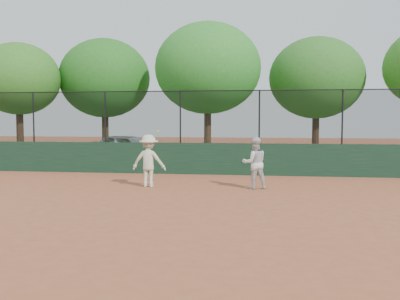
# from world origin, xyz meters

# --- Properties ---
(ground) EXTENTS (80.00, 80.00, 0.00)m
(ground) POSITION_xyz_m (0.00, 0.00, 0.00)
(ground) COLOR #AB5837
(ground) RESTS_ON ground
(back_wall) EXTENTS (26.00, 0.20, 1.20)m
(back_wall) POSITION_xyz_m (0.00, 6.00, 0.60)
(back_wall) COLOR #193924
(back_wall) RESTS_ON ground
(grass_strip) EXTENTS (36.00, 12.00, 0.01)m
(grass_strip) POSITION_xyz_m (0.00, 12.00, 0.00)
(grass_strip) COLOR #35541A
(grass_strip) RESTS_ON ground
(parked_car) EXTENTS (4.39, 2.41, 1.42)m
(parked_car) POSITION_xyz_m (-3.66, 9.60, 0.71)
(parked_car) COLOR #B3B9BD
(parked_car) RESTS_ON ground
(player_second) EXTENTS (0.89, 0.78, 1.57)m
(player_second) POSITION_xyz_m (2.40, 2.73, 0.78)
(player_second) COLOR silver
(player_second) RESTS_ON ground
(player_main) EXTENTS (1.07, 0.63, 1.77)m
(player_main) POSITION_xyz_m (-0.87, 2.62, 0.82)
(player_main) COLOR beige
(player_main) RESTS_ON ground
(fence_assembly) EXTENTS (26.00, 0.06, 2.00)m
(fence_assembly) POSITION_xyz_m (-0.03, 6.00, 2.24)
(fence_assembly) COLOR black
(fence_assembly) RESTS_ON back_wall
(tree_0) EXTENTS (4.19, 3.81, 5.95)m
(tree_0) POSITION_xyz_m (-9.60, 10.32, 4.12)
(tree_0) COLOR #432918
(tree_0) RESTS_ON ground
(tree_1) EXTENTS (4.90, 4.45, 6.42)m
(tree_1) POSITION_xyz_m (-5.85, 12.42, 4.30)
(tree_1) COLOR #452F17
(tree_1) RESTS_ON ground
(tree_2) EXTENTS (5.27, 4.79, 6.91)m
(tree_2) POSITION_xyz_m (-0.11, 11.38, 4.63)
(tree_2) COLOR #4E311B
(tree_2) RESTS_ON ground
(tree_3) EXTENTS (4.81, 4.37, 6.29)m
(tree_3) POSITION_xyz_m (5.32, 12.72, 4.20)
(tree_3) COLOR #412615
(tree_3) RESTS_ON ground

